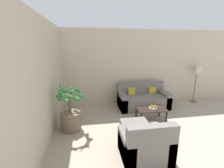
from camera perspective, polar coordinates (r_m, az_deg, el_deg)
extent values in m
cube|color=beige|center=(5.97, 17.37, 6.23)|extent=(8.68, 0.06, 2.70)
cube|color=beige|center=(2.29, -32.46, -6.65)|extent=(0.06, 8.17, 2.70)
cylinder|color=brown|center=(4.08, -15.37, -13.47)|extent=(0.51, 0.51, 0.47)
cylinder|color=brown|center=(3.90, -15.78, -7.69)|extent=(0.06, 0.06, 0.42)
cone|color=#38843D|center=(3.76, -12.67, -2.36)|extent=(0.10, 0.52, 0.40)
cone|color=#38843D|center=(3.95, -13.23, -2.24)|extent=(0.46, 0.46, 0.33)
cone|color=#38843D|center=(4.02, -15.73, -1.82)|extent=(0.54, 0.10, 0.37)
cone|color=#38843D|center=(3.94, -18.05, -1.59)|extent=(0.41, 0.41, 0.45)
cone|color=#38843D|center=(3.81, -19.19, -2.09)|extent=(0.10, 0.47, 0.46)
cone|color=#38843D|center=(3.66, -19.02, -3.41)|extent=(0.44, 0.44, 0.39)
cone|color=#38843D|center=(3.56, -16.56, -4.26)|extent=(0.55, 0.10, 0.33)
cone|color=#38843D|center=(3.61, -13.77, -3.33)|extent=(0.44, 0.44, 0.38)
cube|color=slate|center=(5.39, 11.84, -6.61)|extent=(1.71, 0.81, 0.44)
cube|color=slate|center=(5.55, 10.87, -1.35)|extent=(1.71, 0.16, 0.41)
cube|color=slate|center=(5.15, 3.93, -6.58)|extent=(0.20, 0.81, 0.56)
cube|color=slate|center=(5.67, 19.05, -5.39)|extent=(0.20, 0.81, 0.56)
cube|color=gold|center=(5.34, 7.37, -2.76)|extent=(0.24, 0.12, 0.24)
cube|color=gold|center=(5.60, 14.95, -2.33)|extent=(0.24, 0.12, 0.24)
cylinder|color=brown|center=(6.68, 28.43, -5.87)|extent=(0.24, 0.24, 0.03)
cylinder|color=brown|center=(6.53, 28.99, -1.20)|extent=(0.03, 0.03, 1.10)
cylinder|color=beige|center=(6.41, 29.71, 4.81)|extent=(0.27, 0.27, 0.29)
cylinder|color=black|center=(4.25, 11.09, -13.02)|extent=(0.05, 0.05, 0.34)
cylinder|color=black|center=(4.54, 20.02, -11.81)|extent=(0.05, 0.05, 0.34)
cylinder|color=black|center=(4.62, 9.22, -10.68)|extent=(0.05, 0.05, 0.34)
cylinder|color=black|center=(4.89, 17.54, -9.75)|extent=(0.05, 0.05, 0.34)
cube|color=black|center=(4.48, 14.71, -9.13)|extent=(0.82, 0.52, 0.03)
cylinder|color=beige|center=(4.42, 15.35, -8.94)|extent=(0.21, 0.21, 0.05)
sphere|color=red|center=(4.45, 15.12, -7.96)|extent=(0.07, 0.07, 0.07)
sphere|color=olive|center=(4.36, 14.88, -8.28)|extent=(0.08, 0.08, 0.08)
sphere|color=orange|center=(4.37, 16.10, -8.30)|extent=(0.08, 0.08, 0.08)
cube|color=slate|center=(3.16, 12.08, -22.59)|extent=(0.87, 0.79, 0.41)
cube|color=slate|center=(2.69, 15.08, -19.11)|extent=(0.87, 0.16, 0.43)
cube|color=slate|center=(3.04, 5.36, -22.84)|extent=(0.16, 0.79, 0.51)
cube|color=slate|center=(3.27, 18.33, -20.68)|extent=(0.16, 0.79, 0.51)
cube|color=slate|center=(3.73, 8.66, -16.70)|extent=(0.63, 0.49, 0.37)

